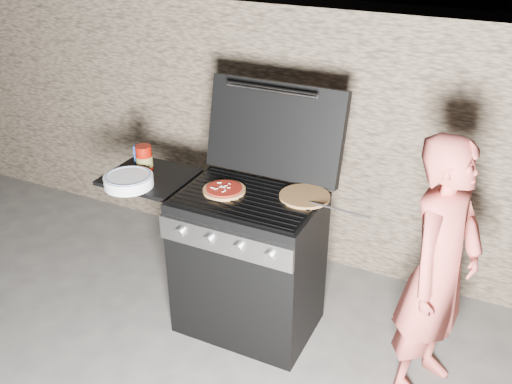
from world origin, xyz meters
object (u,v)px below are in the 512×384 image
at_px(sauce_jar, 144,158).
at_px(pizza_topped, 224,189).
at_px(person, 439,272).
at_px(gas_grill, 212,253).

bearing_deg(sauce_jar, pizza_topped, -6.36).
relative_size(pizza_topped, sauce_jar, 1.58).
bearing_deg(pizza_topped, person, 0.06).
height_order(gas_grill, sauce_jar, sauce_jar).
bearing_deg(person, pizza_topped, 109.18).
height_order(pizza_topped, sauce_jar, sauce_jar).
distance_m(pizza_topped, sauce_jar, 0.60).
relative_size(gas_grill, pizza_topped, 5.53).
distance_m(gas_grill, sauce_jar, 0.72).
xyz_separation_m(pizza_topped, person, (1.22, 0.00, -0.19)).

